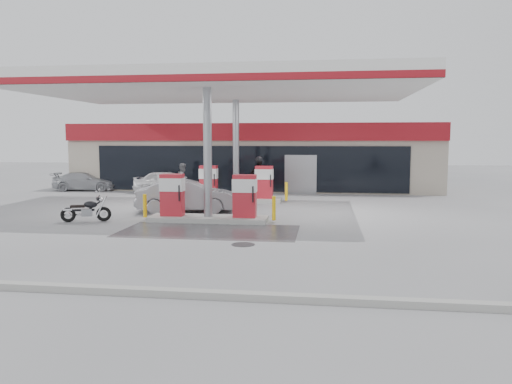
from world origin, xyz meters
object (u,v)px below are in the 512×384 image
at_px(attendant, 183,179).
at_px(biker_walking, 259,178).
at_px(parked_car_left, 85,181).
at_px(pump_island_far, 236,187).
at_px(parked_motorcycle, 87,211).
at_px(parked_car_right, 363,182).
at_px(hatchback_silver, 187,196).
at_px(sedan_white, 168,182).
at_px(pump_island_near, 208,203).

height_order(attendant, biker_walking, biker_walking).
distance_m(attendant, parked_car_left, 6.78).
distance_m(pump_island_far, attendant, 4.16).
distance_m(parked_motorcycle, attendant, 9.26).
relative_size(pump_island_far, biker_walking, 2.53).
xyz_separation_m(pump_island_far, parked_car_right, (6.62, 5.57, -0.15)).
xyz_separation_m(attendant, parked_car_right, (10.02, 3.17, -0.33)).
bearing_deg(attendant, hatchback_silver, -157.29).
bearing_deg(attendant, parked_car_left, 81.65).
distance_m(sedan_white, hatchback_silver, 7.66).
bearing_deg(parked_car_right, hatchback_silver, 132.46).
bearing_deg(pump_island_near, parked_car_right, 60.23).
xyz_separation_m(pump_island_near, parked_car_right, (6.62, 11.57, -0.15)).
bearing_deg(parked_car_left, sedan_white, -106.28).
height_order(sedan_white, biker_walking, biker_walking).
height_order(pump_island_near, pump_island_far, same).
height_order(parked_car_left, parked_car_right, parked_car_right).
height_order(parked_car_right, biker_walking, biker_walking).
bearing_deg(pump_island_near, hatchback_silver, 123.70).
relative_size(parked_car_right, biker_walking, 1.98).
relative_size(pump_island_near, parked_motorcycle, 2.85).
height_order(attendant, parked_car_left, attendant).
bearing_deg(biker_walking, pump_island_far, -132.98).
distance_m(pump_island_far, sedan_white, 5.58).
height_order(parked_motorcycle, biker_walking, biker_walking).
height_order(pump_island_near, attendant, pump_island_near).
xyz_separation_m(parked_motorcycle, sedan_white, (-0.08, 9.98, 0.23)).
xyz_separation_m(hatchback_silver, biker_walking, (2.32, 6.00, 0.32)).
relative_size(parked_car_left, biker_walking, 1.86).
xyz_separation_m(pump_island_far, hatchback_silver, (-1.47, -3.80, -0.02)).
distance_m(attendant, biker_walking, 4.26).
distance_m(pump_island_near, sedan_white, 10.27).
bearing_deg(hatchback_silver, pump_island_far, -32.67).
height_order(pump_island_far, parked_car_right, pump_island_far).
bearing_deg(parked_car_left, parked_car_right, -92.47).
bearing_deg(pump_island_far, attendant, 144.86).
bearing_deg(hatchback_silver, biker_walking, -32.71).
bearing_deg(attendant, pump_island_near, -152.57).
relative_size(sedan_white, parked_car_right, 0.95).
relative_size(parked_motorcycle, attendant, 1.02).
bearing_deg(pump_island_far, parked_car_right, 40.08).
xyz_separation_m(parked_motorcycle, parked_car_left, (-5.49, 10.78, 0.13)).
height_order(pump_island_far, attendant, pump_island_far).
bearing_deg(parked_motorcycle, pump_island_near, -7.59).
bearing_deg(hatchback_silver, parked_car_right, -52.34).
height_order(pump_island_near, parked_car_left, pump_island_near).
bearing_deg(parked_car_left, pump_island_far, -119.71).
distance_m(parked_car_left, parked_car_right, 16.67).
height_order(sedan_white, parked_car_right, sedan_white).
distance_m(parked_car_left, biker_walking, 10.99).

